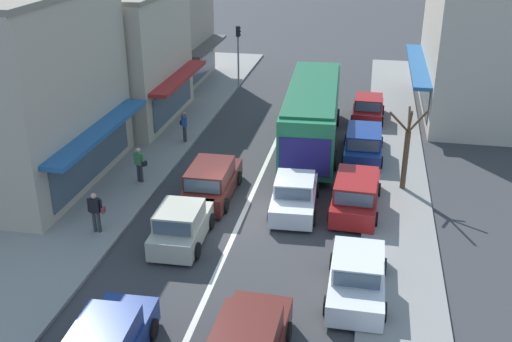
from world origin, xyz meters
TOP-DOWN VIEW (x-y plane):
  - ground_plane at (0.00, 0.00)m, footprint 140.00×140.00m
  - lane_centre_line at (0.00, 4.00)m, footprint 0.20×28.00m
  - sidewalk_left at (-6.80, 6.00)m, footprint 5.20×44.00m
  - kerb_right at (6.20, 6.00)m, footprint 2.80×44.00m
  - shopfront_corner_near at (-10.18, 1.73)m, footprint 7.38×9.28m
  - shopfront_mid_block at (-10.18, 10.66)m, footprint 8.84×8.14m
  - shopfront_far_end at (-10.18, 18.72)m, footprint 7.61×7.76m
  - building_right_far at (11.48, 16.15)m, footprint 8.18×11.72m
  - city_bus at (1.90, 8.55)m, footprint 3.09×10.96m
  - sedan_adjacent_lane_lead at (1.99, 1.25)m, footprint 2.05×4.28m
  - hatchback_queue_far_back at (-1.77, -2.18)m, footprint 1.90×3.74m
  - wagon_adjacent_lane_trail at (-1.65, 1.67)m, footprint 2.00×4.53m
  - parked_sedan_kerb_front at (4.74, -4.25)m, footprint 1.90×4.20m
  - parked_wagon_kerb_second at (4.46, 1.66)m, footprint 2.05×4.56m
  - parked_wagon_kerb_third at (4.60, 7.39)m, footprint 1.95×4.50m
  - parked_hatchback_kerb_rear at (4.71, 13.05)m, footprint 1.88×3.73m
  - traffic_light_downstreet at (-4.18, 18.45)m, footprint 0.32×0.24m
  - street_tree_right at (6.44, 3.94)m, footprint 1.61×1.68m
  - pedestrian_with_handbag_near at (-5.09, -2.29)m, footprint 0.65×0.29m
  - pedestrian_browsing_midblock at (-5.13, 2.31)m, footprint 0.66×0.39m
  - pedestrian_far_walker at (-4.68, 7.56)m, footprint 0.51×0.60m

SIDE VIEW (x-z plane):
  - ground_plane at x=0.00m, z-range 0.00..0.00m
  - lane_centre_line at x=0.00m, z-range 0.00..0.01m
  - kerb_right at x=6.20m, z-range 0.00..0.12m
  - sidewalk_left at x=-6.80m, z-range 0.00..0.14m
  - sedan_adjacent_lane_lead at x=1.99m, z-range -0.07..1.40m
  - parked_sedan_kerb_front at x=4.74m, z-range -0.07..1.40m
  - hatchback_queue_far_back at x=-1.77m, z-range -0.06..1.48m
  - parked_hatchback_kerb_rear at x=4.71m, z-range -0.06..1.48m
  - wagon_adjacent_lane_trail at x=-1.65m, z-range -0.04..1.53m
  - parked_wagon_kerb_second at x=4.46m, z-range -0.04..1.53m
  - parked_wagon_kerb_third at x=4.60m, z-range -0.04..1.53m
  - pedestrian_with_handbag_near at x=-5.09m, z-range 0.25..1.88m
  - pedestrian_browsing_midblock at x=-5.13m, z-range 0.25..1.88m
  - pedestrian_far_walker at x=-4.68m, z-range 0.25..1.88m
  - street_tree_right at x=6.44m, z-range -0.16..3.81m
  - city_bus at x=1.90m, z-range 0.27..3.49m
  - traffic_light_downstreet at x=-4.18m, z-range 0.75..4.95m
  - shopfront_mid_block at x=-10.18m, z-range 0.00..7.36m
  - shopfront_corner_near at x=-10.18m, z-range -0.01..8.46m
  - shopfront_far_end at x=-10.18m, z-range -0.01..8.57m
  - building_right_far at x=11.48m, z-range -0.01..9.25m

